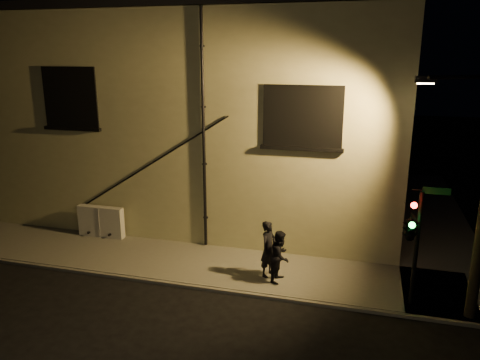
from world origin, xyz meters
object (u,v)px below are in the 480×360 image
(pedestrian_a, at_px, (269,249))
(pedestrian_b, at_px, (280,256))
(traffic_signal, at_px, (411,227))
(utility_cabinet, at_px, (101,222))

(pedestrian_a, bearing_deg, pedestrian_b, -98.22)
(pedestrian_b, xyz_separation_m, traffic_signal, (3.63, -0.51, 1.50))
(pedestrian_a, bearing_deg, traffic_signal, -79.45)
(pedestrian_b, relative_size, traffic_signal, 0.47)
(utility_cabinet, relative_size, pedestrian_a, 1.01)
(pedestrian_b, bearing_deg, utility_cabinet, 86.87)
(pedestrian_a, distance_m, traffic_signal, 4.36)
(utility_cabinet, bearing_deg, pedestrian_b, -13.47)
(traffic_signal, bearing_deg, pedestrian_a, 169.52)
(pedestrian_a, relative_size, pedestrian_b, 1.11)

